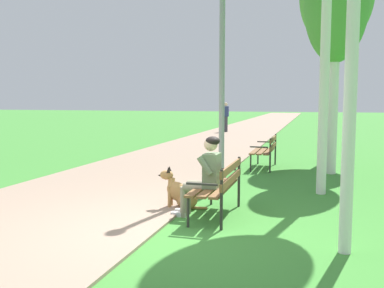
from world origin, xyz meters
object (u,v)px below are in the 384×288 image
park_bench_near (219,184)px  lamp_post_near (222,72)px  dog_shepherd (181,193)px  birch_tree_third (336,3)px  person_seated_on_near_bench (205,173)px  pedestrian_distant (226,117)px  park_bench_mid (266,149)px

park_bench_near → lamp_post_near: (-0.39, 1.90, 1.83)m
dog_shepherd → birch_tree_third: (2.49, 4.28, 3.81)m
person_seated_on_near_bench → pedestrian_distant: (-3.20, 16.93, 0.16)m
park_bench_near → dog_shepherd: park_bench_near is taller
park_bench_mid → pedestrian_distant: bearing=106.7°
person_seated_on_near_bench → lamp_post_near: lamp_post_near is taller
person_seated_on_near_bench → pedestrian_distant: pedestrian_distant is taller
person_seated_on_near_bench → birch_tree_third: size_ratio=0.22×
lamp_post_near → park_bench_mid: bearing=80.1°
park_bench_near → lamp_post_near: lamp_post_near is taller
dog_shepherd → park_bench_mid: bearing=79.6°
dog_shepherd → pedestrian_distant: bearing=99.2°
pedestrian_distant → park_bench_near: bearing=-78.6°
dog_shepherd → pedestrian_distant: 16.79m
park_bench_near → person_seated_on_near_bench: (-0.21, -0.09, 0.17)m
park_bench_near → lamp_post_near: bearing=101.5°
park_bench_near → dog_shepherd: size_ratio=1.80×
park_bench_mid → dog_shepherd: size_ratio=1.80×
lamp_post_near → pedestrian_distant: size_ratio=2.75×
park_bench_mid → pedestrian_distant: (-3.55, 11.88, 0.33)m
birch_tree_third → lamp_post_near: bearing=-129.1°
park_bench_near → pedestrian_distant: 17.18m
park_bench_near → dog_shepherd: (-0.72, 0.27, -0.25)m
park_bench_mid → person_seated_on_near_bench: 5.07m
birch_tree_third → pedestrian_distant: birch_tree_third is taller
park_bench_mid → dog_shepherd: bearing=-100.4°
park_bench_mid → birch_tree_third: size_ratio=0.27×
dog_shepherd → lamp_post_near: size_ratio=0.18×
park_bench_near → pedestrian_distant: (-3.41, 16.84, 0.33)m
lamp_post_near → dog_shepherd: bearing=-101.5°
park_bench_mid → birch_tree_third: (1.63, -0.41, 3.56)m
park_bench_near → lamp_post_near: size_ratio=0.33×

